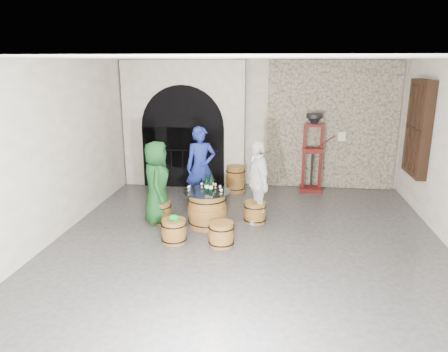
# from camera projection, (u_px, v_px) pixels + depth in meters

# --- Properties ---
(ground) EXTENTS (8.00, 8.00, 0.00)m
(ground) POSITION_uv_depth(u_px,v_px,m) (247.00, 247.00, 7.44)
(ground) COLOR #302F32
(ground) RESTS_ON ground
(wall_back) EXTENTS (8.00, 0.00, 8.00)m
(wall_back) POSITION_uv_depth(u_px,v_px,m) (259.00, 124.00, 10.85)
(wall_back) COLOR silver
(wall_back) RESTS_ON ground
(wall_front) EXTENTS (8.00, 0.00, 8.00)m
(wall_front) POSITION_uv_depth(u_px,v_px,m) (210.00, 275.00, 3.19)
(wall_front) COLOR silver
(wall_front) RESTS_ON ground
(wall_left) EXTENTS (0.00, 8.00, 8.00)m
(wall_left) POSITION_uv_depth(u_px,v_px,m) (50.00, 153.00, 7.45)
(wall_left) COLOR silver
(wall_left) RESTS_ON ground
(ceiling) EXTENTS (8.00, 8.00, 0.00)m
(ceiling) POSITION_uv_depth(u_px,v_px,m) (250.00, 58.00, 6.60)
(ceiling) COLOR beige
(ceiling) RESTS_ON wall_back
(stone_facing_panel) EXTENTS (3.20, 0.12, 3.18)m
(stone_facing_panel) POSITION_uv_depth(u_px,v_px,m) (332.00, 126.00, 10.57)
(stone_facing_panel) COLOR tan
(stone_facing_panel) RESTS_ON ground
(arched_opening) EXTENTS (3.10, 0.60, 3.19)m
(arched_opening) POSITION_uv_depth(u_px,v_px,m) (185.00, 125.00, 10.84)
(arched_opening) COLOR silver
(arched_opening) RESTS_ON ground
(shuttered_window) EXTENTS (0.23, 1.10, 2.00)m
(shuttered_window) POSITION_uv_depth(u_px,v_px,m) (418.00, 128.00, 8.85)
(shuttered_window) COLOR black
(shuttered_window) RESTS_ON wall_right
(barrel_table) EXTENTS (0.93, 0.93, 0.72)m
(barrel_table) POSITION_uv_depth(u_px,v_px,m) (207.00, 209.00, 8.32)
(barrel_table) COLOR brown
(barrel_table) RESTS_ON ground
(barrel_stool_left) EXTENTS (0.46, 0.46, 0.43)m
(barrel_stool_left) POSITION_uv_depth(u_px,v_px,m) (160.00, 212.00, 8.54)
(barrel_stool_left) COLOR brown
(barrel_stool_left) RESTS_ON ground
(barrel_stool_far) EXTENTS (0.46, 0.46, 0.43)m
(barrel_stool_far) POSITION_uv_depth(u_px,v_px,m) (202.00, 200.00, 9.28)
(barrel_stool_far) COLOR brown
(barrel_stool_far) RESTS_ON ground
(barrel_stool_right) EXTENTS (0.46, 0.46, 0.43)m
(barrel_stool_right) POSITION_uv_depth(u_px,v_px,m) (255.00, 212.00, 8.54)
(barrel_stool_right) COLOR brown
(barrel_stool_right) RESTS_ON ground
(barrel_stool_near_right) EXTENTS (0.46, 0.46, 0.43)m
(barrel_stool_near_right) POSITION_uv_depth(u_px,v_px,m) (221.00, 234.00, 7.45)
(barrel_stool_near_right) COLOR brown
(barrel_stool_near_right) RESTS_ON ground
(barrel_stool_near_left) EXTENTS (0.46, 0.46, 0.43)m
(barrel_stool_near_left) POSITION_uv_depth(u_px,v_px,m) (174.00, 231.00, 7.59)
(barrel_stool_near_left) COLOR brown
(barrel_stool_near_left) RESTS_ON ground
(green_cap) EXTENTS (0.23, 0.18, 0.10)m
(green_cap) POSITION_uv_depth(u_px,v_px,m) (174.00, 218.00, 7.52)
(green_cap) COLOR #0C8A2A
(green_cap) RESTS_ON barrel_stool_near_left
(person_green) EXTENTS (0.71, 0.92, 1.66)m
(person_green) POSITION_uv_depth(u_px,v_px,m) (157.00, 183.00, 8.38)
(person_green) COLOR #13451B
(person_green) RESTS_ON ground
(person_blue) EXTENTS (0.75, 0.61, 1.80)m
(person_blue) POSITION_uv_depth(u_px,v_px,m) (201.00, 167.00, 9.32)
(person_blue) COLOR navy
(person_blue) RESTS_ON ground
(person_white) EXTENTS (0.73, 1.06, 1.68)m
(person_white) POSITION_uv_depth(u_px,v_px,m) (258.00, 182.00, 8.39)
(person_white) COLOR white
(person_white) RESTS_ON ground
(wine_bottle_left) EXTENTS (0.08, 0.08, 0.32)m
(wine_bottle_left) POSITION_uv_depth(u_px,v_px,m) (207.00, 185.00, 8.17)
(wine_bottle_left) COLOR black
(wine_bottle_left) RESTS_ON barrel_table
(wine_bottle_center) EXTENTS (0.08, 0.08, 0.32)m
(wine_bottle_center) POSITION_uv_depth(u_px,v_px,m) (211.00, 186.00, 8.12)
(wine_bottle_center) COLOR black
(wine_bottle_center) RESTS_ON barrel_table
(wine_bottle_right) EXTENTS (0.08, 0.08, 0.32)m
(wine_bottle_right) POSITION_uv_depth(u_px,v_px,m) (212.00, 182.00, 8.34)
(wine_bottle_right) COLOR black
(wine_bottle_right) RESTS_ON barrel_table
(tasting_glass_a) EXTENTS (0.05, 0.05, 0.10)m
(tasting_glass_a) POSITION_uv_depth(u_px,v_px,m) (188.00, 188.00, 8.22)
(tasting_glass_a) COLOR #B86723
(tasting_glass_a) RESTS_ON barrel_table
(tasting_glass_b) EXTENTS (0.05, 0.05, 0.10)m
(tasting_glass_b) POSITION_uv_depth(u_px,v_px,m) (220.00, 188.00, 8.27)
(tasting_glass_b) COLOR #B86723
(tasting_glass_b) RESTS_ON barrel_table
(tasting_glass_c) EXTENTS (0.05, 0.05, 0.10)m
(tasting_glass_c) POSITION_uv_depth(u_px,v_px,m) (202.00, 185.00, 8.44)
(tasting_glass_c) COLOR #B86723
(tasting_glass_c) RESTS_ON barrel_table
(tasting_glass_d) EXTENTS (0.05, 0.05, 0.10)m
(tasting_glass_d) POSITION_uv_depth(u_px,v_px,m) (215.00, 186.00, 8.41)
(tasting_glass_d) COLOR #B86723
(tasting_glass_d) RESTS_ON barrel_table
(tasting_glass_e) EXTENTS (0.05, 0.05, 0.10)m
(tasting_glass_e) POSITION_uv_depth(u_px,v_px,m) (221.00, 191.00, 8.03)
(tasting_glass_e) COLOR #B86723
(tasting_glass_e) RESTS_ON barrel_table
(tasting_glass_f) EXTENTS (0.05, 0.05, 0.10)m
(tasting_glass_f) POSITION_uv_depth(u_px,v_px,m) (189.00, 188.00, 8.27)
(tasting_glass_f) COLOR #B86723
(tasting_glass_f) RESTS_ON barrel_table
(side_barrel) EXTENTS (0.49, 0.49, 0.66)m
(side_barrel) POSITION_uv_depth(u_px,v_px,m) (236.00, 179.00, 10.52)
(side_barrel) COLOR brown
(side_barrel) RESTS_ON ground
(corking_press) EXTENTS (0.80, 0.44, 1.94)m
(corking_press) POSITION_uv_depth(u_px,v_px,m) (313.00, 147.00, 10.36)
(corking_press) COLOR #4D110C
(corking_press) RESTS_ON ground
(control_box) EXTENTS (0.18, 0.10, 0.22)m
(control_box) POSITION_uv_depth(u_px,v_px,m) (341.00, 136.00, 10.53)
(control_box) COLOR silver
(control_box) RESTS_ON wall_back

